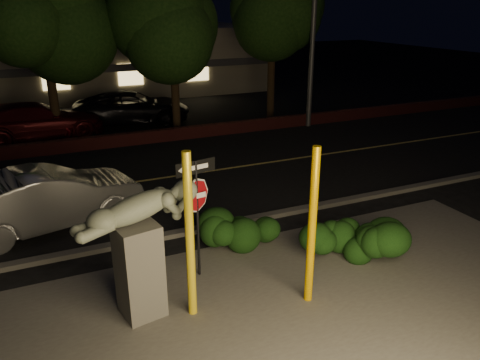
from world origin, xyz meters
The scene contains 20 objects.
ground centered at (0.00, 10.00, 0.00)m, with size 90.00×90.00×0.00m, color black.
patio centered at (0.00, -1.00, 0.01)m, with size 14.00×6.00×0.02m, color #4C4944.
road centered at (0.00, 7.00, 0.01)m, with size 80.00×8.00×0.01m, color black.
lane_marking centered at (0.00, 7.00, 0.02)m, with size 80.00×0.12×0.01m, color tan.
curb centered at (0.00, 2.90, 0.06)m, with size 80.00×0.25×0.12m, color #4C4944.
brick_wall centered at (0.00, 11.30, 0.25)m, with size 40.00×0.35×0.50m, color #4C1819.
parking_lot centered at (0.00, 17.00, 0.01)m, with size 40.00×12.00×0.01m, color black.
building centered at (0.00, 24.99, 2.00)m, with size 22.00×10.20×4.00m.
tree_far_d centered at (7.50, 13.30, 5.42)m, with size 4.40×4.40×7.42m.
yellow_pole_left centered at (-1.13, -0.19, 1.57)m, with size 0.16×0.16×3.14m, color yellow.
yellow_pole_right centered at (1.04, -0.70, 1.55)m, with size 0.16×0.16×3.11m, color #EAAC00.
signpost centered at (-0.58, 0.99, 1.81)m, with size 0.85×0.18×2.55m.
sculpture centered at (-1.93, 0.19, 1.50)m, with size 2.28×0.99×2.43m.
hedge_center centered at (0.78, 1.78, 0.52)m, with size 1.99×0.93×1.04m, color black.
hedge_right centered at (2.41, 0.66, 0.55)m, with size 1.68×0.90×1.10m, color black.
hedge_far_right centered at (3.35, -0.15, 0.56)m, with size 1.62×1.01×1.13m, color black.
silver_sedan centered at (-3.26, 4.74, 0.77)m, with size 1.63×4.67×1.54m, color #A9AAAD.
parked_car_red centered at (-3.82, 14.00, 0.81)m, with size 1.91×4.75×1.62m, color maroon.
parked_car_darkred centered at (-3.23, 13.79, 0.77)m, with size 2.15×5.29×1.53m, color #41090E.
parked_car_dark centered at (1.00, 15.00, 0.75)m, with size 2.47×5.37×1.49m, color black.
Camera 1 is at (-3.27, -7.15, 5.38)m, focal length 35.00 mm.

